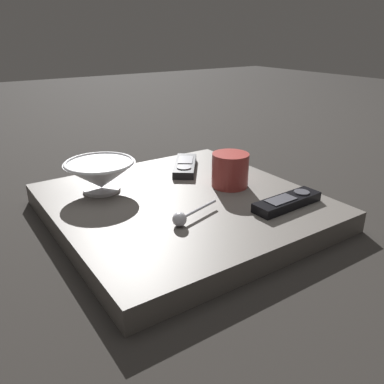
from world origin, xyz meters
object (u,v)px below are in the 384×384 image
object	(u,v)px
tv_remote_near	(287,202)
tv_remote_far	(185,166)
cereal_bowl	(100,175)
teaspoon	(182,218)
coffee_mug	(230,170)

from	to	relation	value
tv_remote_near	tv_remote_far	xyz separation A→B (m)	(0.05, -0.33, -0.00)
cereal_bowl	teaspoon	bearing A→B (deg)	104.39
coffee_mug	tv_remote_far	world-z (taller)	coffee_mug
teaspoon	tv_remote_near	size ratio (longest dim) A/B	0.73
cereal_bowl	tv_remote_near	xyz separation A→B (m)	(-0.30, 0.31, -0.03)
cereal_bowl	teaspoon	xyz separation A→B (m)	(-0.07, 0.26, -0.03)
cereal_bowl	coffee_mug	world-z (taller)	coffee_mug
cereal_bowl	teaspoon	size ratio (longest dim) A/B	1.32
cereal_bowl	tv_remote_far	distance (m)	0.26
teaspoon	cereal_bowl	bearing A→B (deg)	-75.61
coffee_mug	teaspoon	world-z (taller)	coffee_mug
tv_remote_far	teaspoon	bearing A→B (deg)	55.96
tv_remote_near	tv_remote_far	distance (m)	0.34
tv_remote_far	coffee_mug	bearing A→B (deg)	98.00
cereal_bowl	teaspoon	world-z (taller)	cereal_bowl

